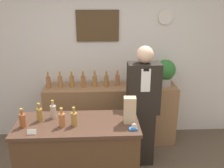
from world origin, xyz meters
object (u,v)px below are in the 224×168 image
at_px(potted_plant, 165,71).
at_px(paper_bag, 130,110).
at_px(shopkeeper, 143,108).
at_px(tape_dispenser, 134,128).

relative_size(potted_plant, paper_bag, 1.35).
bearing_deg(potted_plant, shopkeeper, -126.53).
distance_m(shopkeeper, tape_dispenser, 0.81).
distance_m(shopkeeper, potted_plant, 0.83).
distance_m(shopkeeper, paper_bag, 0.70).
height_order(shopkeeper, paper_bag, shopkeeper).
relative_size(shopkeeper, tape_dispenser, 19.01).
relative_size(shopkeeper, paper_bag, 5.60).
bearing_deg(potted_plant, paper_bag, -120.24).
relative_size(paper_bag, tape_dispenser, 3.40).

